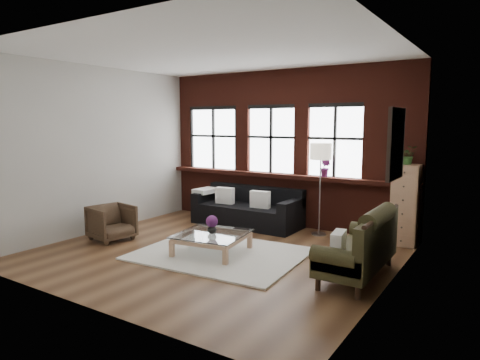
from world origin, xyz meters
The scene contains 26 objects.
floor centered at (0.00, 0.00, 0.00)m, with size 5.50×5.50×0.00m, color #4F311D.
ceiling centered at (0.00, 0.00, 3.20)m, with size 5.50×5.50×0.00m, color white.
wall_back centered at (0.00, 2.50, 1.60)m, with size 5.50×5.50×0.00m, color #B7B5AA.
wall_front centered at (0.00, -2.50, 1.60)m, with size 5.50×5.50×0.00m, color #B7B5AA.
wall_left centered at (-2.75, 0.00, 1.60)m, with size 5.00×5.00×0.00m, color #B7B5AA.
wall_right centered at (2.75, 0.00, 1.60)m, with size 5.00×5.00×0.00m, color #B7B5AA.
brick_backwall centered at (0.00, 2.44, 1.60)m, with size 5.50×0.12×3.20m, color #4B1A11, non-canonical shape.
sill_ledge centered at (0.00, 2.35, 1.04)m, with size 5.50×0.30×0.08m, color #4B1A11.
window_left centered at (-1.80, 2.45, 1.75)m, with size 1.38×0.10×1.50m, color black, non-canonical shape.
window_mid centered at (-0.30, 2.45, 1.75)m, with size 1.38×0.10×1.50m, color black, non-canonical shape.
window_right centered at (1.10, 2.45, 1.75)m, with size 1.38×0.10×1.50m, color black, non-canonical shape.
wall_poster centered at (2.72, 0.30, 1.85)m, with size 0.05×0.74×0.94m, color black, non-canonical shape.
shag_rug centered at (0.13, -0.03, 0.01)m, with size 2.60×2.04×0.03m, color silver.
dark_sofa centered at (-0.57, 1.90, 0.41)m, with size 2.26×0.91×0.82m, color black, non-canonical shape.
pillow_a centered at (-1.05, 1.80, 0.60)m, with size 0.40×0.14×0.34m, color white.
pillow_b centered at (-0.19, 1.80, 0.60)m, with size 0.40×0.14×0.34m, color white.
vintage_settee centered at (2.30, 0.17, 0.46)m, with size 0.77×1.74×0.93m, color #2E2B15, non-canonical shape.
pillow_settee centered at (2.22, -0.36, 0.57)m, with size 0.14×0.38×0.34m, color white.
armchair centered at (-2.05, -0.38, 0.32)m, with size 0.69×0.71×0.64m, color #3C2C1E.
coffee_table centered at (-0.01, -0.07, 0.17)m, with size 1.06×1.06×0.36m, color tan, non-canonical shape.
vase centered at (-0.01, -0.07, 0.42)m, with size 0.15×0.15×0.16m, color #B2B2B2.
flowers centered at (-0.01, -0.07, 0.54)m, with size 0.20×0.20×0.20m, color #5F2163.
drawer_chest centered at (2.50, 2.20, 0.71)m, with size 0.43×0.43×1.41m, color tan.
potted_plant_top centered at (2.50, 2.20, 1.57)m, with size 0.29×0.25×0.32m, color #2D5923.
floor_lamp centered at (0.99, 2.00, 0.95)m, with size 0.40×0.40×1.90m, color #A5A5A8, non-canonical shape.
sill_plant centered at (0.96, 2.32, 1.27)m, with size 0.21×0.17×0.37m, color #5F2163.
Camera 1 is at (4.04, -5.51, 2.12)m, focal length 32.00 mm.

